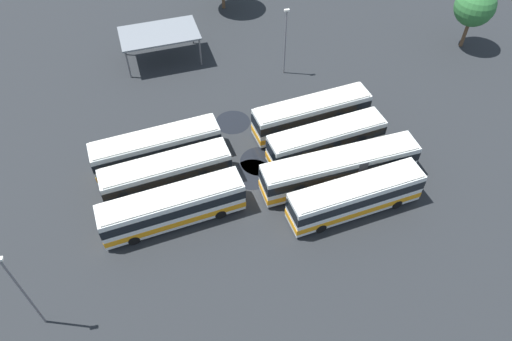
% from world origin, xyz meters
% --- Properties ---
extents(ground_plane, '(95.72, 95.72, 0.00)m').
position_xyz_m(ground_plane, '(0.00, 0.00, 0.00)').
color(ground_plane, black).
extents(bus_row0_slot0, '(12.58, 4.44, 3.51)m').
position_xyz_m(bus_row0_slot0, '(-7.54, -6.37, 1.86)').
color(bus_row0_slot0, silver).
rests_on(bus_row0_slot0, ground_plane).
extents(bus_row0_slot1, '(11.97, 4.35, 3.51)m').
position_xyz_m(bus_row0_slot1, '(-7.80, -2.34, 1.86)').
color(bus_row0_slot1, silver).
rests_on(bus_row0_slot1, ground_plane).
extents(bus_row0_slot2, '(15.08, 3.88, 3.51)m').
position_xyz_m(bus_row0_slot2, '(-7.96, 1.37, 1.86)').
color(bus_row0_slot2, silver).
rests_on(bus_row0_slot2, ground_plane).
extents(bus_row0_slot3, '(12.49, 4.28, 3.51)m').
position_xyz_m(bus_row0_slot3, '(-8.14, 4.87, 1.86)').
color(bus_row0_slot3, silver).
rests_on(bus_row0_slot3, ground_plane).
extents(bus_row1_slot0, '(12.51, 4.29, 3.51)m').
position_xyz_m(bus_row1_slot0, '(8.41, -4.89, 1.86)').
color(bus_row1_slot0, silver).
rests_on(bus_row1_slot0, ground_plane).
extents(bus_row1_slot1, '(12.06, 4.31, 3.51)m').
position_xyz_m(bus_row1_slot1, '(7.80, -1.35, 1.86)').
color(bus_row1_slot1, silver).
rests_on(bus_row1_slot1, ground_plane).
extents(bus_row1_slot2, '(12.75, 4.40, 3.51)m').
position_xyz_m(bus_row1_slot2, '(7.65, 2.57, 1.86)').
color(bus_row1_slot2, silver).
rests_on(bus_row1_slot2, ground_plane).
extents(maintenance_shelter, '(9.52, 6.10, 3.76)m').
position_xyz_m(maintenance_shelter, '(6.50, -21.93, 3.55)').
color(maintenance_shelter, slate).
rests_on(maintenance_shelter, ground_plane).
extents(lamp_post_mid_lot, '(0.56, 0.28, 9.03)m').
position_xyz_m(lamp_post_mid_lot, '(18.27, 9.93, 4.93)').
color(lamp_post_mid_lot, slate).
rests_on(lamp_post_mid_lot, ground_plane).
extents(lamp_post_far_corner, '(0.56, 0.28, 8.21)m').
position_xyz_m(lamp_post_far_corner, '(-7.23, -16.18, 4.52)').
color(lamp_post_far_corner, slate).
rests_on(lamp_post_far_corner, ground_plane).
extents(tree_northwest, '(4.79, 4.79, 7.87)m').
position_xyz_m(tree_northwest, '(-30.56, -16.73, 5.45)').
color(tree_northwest, brown).
rests_on(tree_northwest, ground_plane).
extents(puddle_back_corner, '(3.74, 3.74, 0.01)m').
position_xyz_m(puddle_back_corner, '(0.29, -8.92, 0.00)').
color(puddle_back_corner, black).
rests_on(puddle_back_corner, ground_plane).
extents(puddle_centre_drain, '(3.96, 3.96, 0.01)m').
position_xyz_m(puddle_centre_drain, '(-0.20, -1.21, 0.00)').
color(puddle_centre_drain, black).
rests_on(puddle_centre_drain, ground_plane).
extents(puddle_front_lane, '(3.92, 3.92, 0.01)m').
position_xyz_m(puddle_front_lane, '(-1.28, -2.76, 0.00)').
color(puddle_front_lane, black).
rests_on(puddle_front_lane, ground_plane).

